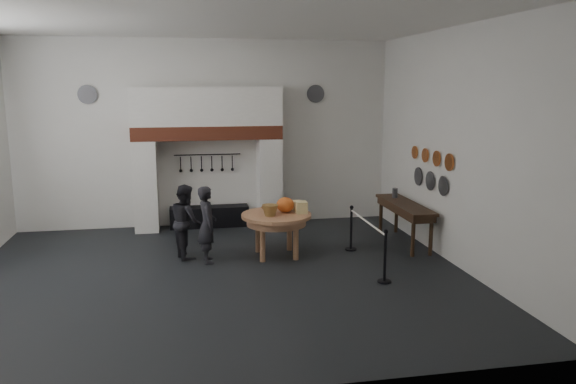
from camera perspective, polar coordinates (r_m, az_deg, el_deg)
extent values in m
cube|color=black|center=(10.36, -6.89, -8.51)|extent=(9.00, 8.00, 0.02)
cube|color=silver|center=(9.84, -7.51, 17.06)|extent=(9.00, 8.00, 0.02)
cube|color=silver|center=(13.83, -8.26, 5.88)|extent=(9.00, 0.02, 4.50)
cube|color=silver|center=(5.91, -4.70, -0.61)|extent=(9.00, 0.02, 4.50)
cube|color=silver|center=(11.08, 16.79, 4.32)|extent=(0.02, 8.00, 4.50)
cube|color=silver|center=(13.64, -14.25, 0.61)|extent=(0.55, 0.70, 2.15)
cube|color=silver|center=(13.77, -1.92, 1.04)|extent=(0.55, 0.70, 2.15)
cube|color=#9E442B|center=(13.47, -8.20, 6.01)|extent=(3.50, 0.72, 0.32)
cube|color=silver|center=(13.44, -8.27, 8.60)|extent=(3.50, 0.70, 0.90)
cube|color=black|center=(13.86, -7.98, -2.48)|extent=(1.90, 0.45, 0.50)
cylinder|color=black|center=(13.80, -8.19, 3.78)|extent=(1.60, 0.02, 0.02)
cylinder|color=tan|center=(11.27, -1.19, -2.40)|extent=(1.54, 1.54, 0.07)
ellipsoid|color=orange|center=(11.36, -0.28, -1.31)|extent=(0.36, 0.36, 0.31)
cube|color=#DFCC85|center=(11.28, 1.36, -1.58)|extent=(0.22, 0.22, 0.24)
cube|color=#F0D28F|center=(11.56, 0.95, -1.36)|extent=(0.18, 0.18, 0.20)
cone|color=olive|center=(11.07, -1.83, -1.87)|extent=(0.35, 0.35, 0.22)
ellipsoid|color=#9E6D38|center=(11.57, -1.97, -1.54)|extent=(0.31, 0.18, 0.13)
imported|color=black|center=(11.00, -8.21, -3.28)|extent=(0.42, 0.59, 1.51)
imported|color=black|center=(11.39, -10.32, -2.94)|extent=(0.73, 0.85, 1.48)
cube|color=#342013|center=(12.40, 11.79, -1.26)|extent=(0.55, 2.20, 0.06)
cylinder|color=#46474B|center=(12.91, 10.81, -0.11)|extent=(0.12, 0.12, 0.22)
cylinder|color=#C6662D|center=(11.27, 16.06, 2.93)|extent=(0.03, 0.34, 0.34)
cylinder|color=#C6662D|center=(11.76, 14.87, 3.30)|extent=(0.03, 0.32, 0.32)
cylinder|color=#C6662D|center=(12.25, 13.76, 3.64)|extent=(0.03, 0.30, 0.30)
cylinder|color=#C6662D|center=(12.75, 12.75, 3.96)|extent=(0.03, 0.28, 0.28)
cylinder|color=#4C4C51|center=(11.52, 15.49, 0.60)|extent=(0.03, 0.40, 0.40)
cylinder|color=#4C4C51|center=(12.06, 14.24, 1.10)|extent=(0.03, 0.40, 0.40)
cylinder|color=#4C4C51|center=(12.59, 13.10, 1.56)|extent=(0.03, 0.40, 0.40)
cylinder|color=#4C4C51|center=(13.88, -19.71, 9.31)|extent=(0.44, 0.03, 0.44)
cylinder|color=#4C4C51|center=(14.12, 2.82, 9.94)|extent=(0.44, 0.03, 0.44)
cylinder|color=black|center=(10.00, 9.83, -6.59)|extent=(0.05, 0.05, 0.90)
cylinder|color=black|center=(11.82, 6.44, -3.78)|extent=(0.05, 0.05, 0.90)
cylinder|color=white|center=(10.80, 8.04, -3.03)|extent=(0.04, 2.00, 0.04)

